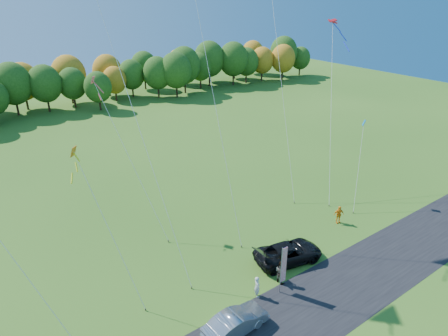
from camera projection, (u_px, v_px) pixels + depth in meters
ground at (270, 278)px, 30.44m from camera, size 160.00×160.00×0.00m
asphalt_strip at (309, 309)px, 27.48m from camera, size 90.00×6.00×0.01m
tree_line at (64, 112)px, 71.11m from camera, size 116.00×12.00×10.00m
black_suv at (288, 253)px, 32.03m from camera, size 6.04×3.75×1.56m
silver_sedan at (236, 322)px, 25.38m from camera, size 4.63×1.82×1.50m
person_tailgate_a at (257, 287)px, 28.31m from camera, size 0.56×0.70×1.66m
person_tailgate_b at (281, 272)px, 29.66m from camera, size 0.72×0.92×1.85m
person_east at (339, 215)px, 37.24m from camera, size 1.11×0.82×1.75m
feather_flag at (283, 265)px, 28.13m from camera, size 0.51×0.08×3.87m
kite_delta_blue at (132, 107)px, 27.96m from camera, size 3.03×12.18×25.38m
kite_parafoil_orange at (279, 57)px, 41.12m from camera, size 6.63×12.73×27.75m
kite_delta_red at (212, 88)px, 32.94m from camera, size 2.54×10.81×25.30m
kite_parafoil_rainbow at (331, 109)px, 41.92m from camera, size 8.91×8.73×17.44m
kite_diamond_yellow at (110, 232)px, 26.34m from camera, size 2.44×5.32×11.32m
kite_diamond_green at (20, 267)px, 24.14m from camera, size 4.04×7.01×9.95m
kite_diamond_pink at (131, 160)px, 34.39m from camera, size 2.68×8.57×13.60m
kite_diamond_blue_low at (359, 167)px, 39.34m from camera, size 3.94×3.14×8.56m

